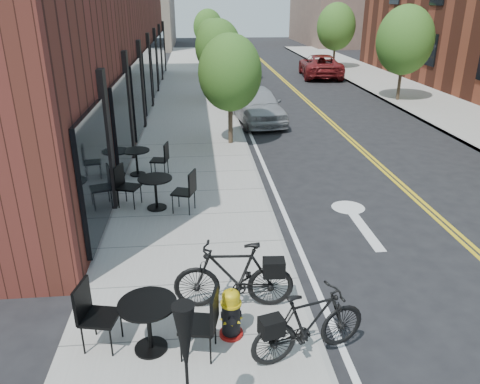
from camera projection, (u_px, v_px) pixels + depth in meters
name	position (u px, v px, depth m)	size (l,w,h in m)	color
ground	(298.00, 283.00, 8.81)	(120.00, 120.00, 0.00)	black
sidewalk_near	(192.00, 138.00, 17.81)	(4.00, 70.00, 0.12)	#9E9B93
building_near	(82.00, 36.00, 19.78)	(5.00, 28.00, 7.00)	#4A2017
tree_near_a	(230.00, 73.00, 16.03)	(2.20, 2.20, 3.81)	#382B1E
tree_near_b	(218.00, 47.00, 23.35)	(2.30, 2.30, 3.98)	#382B1E
tree_near_c	(212.00, 38.00, 30.78)	(2.10, 2.10, 3.67)	#382B1E
tree_near_d	(208.00, 27.00, 38.03)	(2.40, 2.40, 4.11)	#382B1E
tree_far_b	(405.00, 40.00, 23.10)	(2.80, 2.80, 4.62)	#382B1E
tree_far_c	(336.00, 27.00, 34.13)	(2.80, 2.80, 4.62)	#382B1E
fire_hydrant	(231.00, 313.00, 7.13)	(0.37, 0.37, 0.85)	maroon
bicycle_left	(234.00, 276.00, 7.73)	(0.57, 2.01, 1.21)	black
bicycle_right	(309.00, 324.00, 6.68)	(0.51, 1.82, 1.09)	black
bistro_set_a	(149.00, 319.00, 6.79)	(2.03, 1.01, 1.07)	black
bistro_set_b	(156.00, 189.00, 11.48)	(1.99, 1.09, 1.05)	black
bistro_set_c	(137.00, 159.00, 13.71)	(1.88, 0.93, 0.99)	black
patio_umbrella	(186.00, 351.00, 4.85)	(0.33, 0.33, 2.04)	black
parked_car_a	(257.00, 104.00, 20.03)	(1.81, 4.49, 1.53)	#9C9FA3
parked_car_b	(242.00, 78.00, 26.94)	(1.51, 4.33, 1.43)	black
parked_car_c	(243.00, 65.00, 32.56)	(1.83, 4.50, 1.31)	#9D9EA2
parked_car_far	(320.00, 66.00, 31.65)	(2.51, 5.43, 1.51)	maroon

